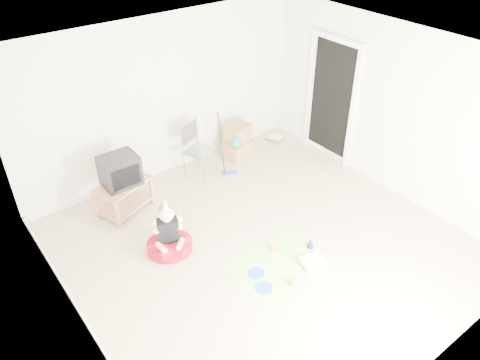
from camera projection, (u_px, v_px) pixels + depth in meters
ground at (263, 244)px, 6.47m from camera, size 5.00×5.00×0.00m
doorway_recess at (332, 101)px, 7.93m from camera, size 0.02×0.90×2.05m
tv_stand at (124, 195)px, 6.94m from camera, size 0.91×0.73×0.49m
crt_tv at (120, 171)px, 6.70m from camera, size 0.53×0.44×0.45m
folding_chair at (200, 151)px, 7.65m from camera, size 0.56×0.55×0.97m
cardboard_boxes at (238, 143)px, 8.24m from camera, size 0.56×0.47×0.61m
floor_mop at (230, 160)px, 7.80m from camera, size 0.28×0.34×1.04m
book_pile at (274, 138)px, 8.89m from camera, size 0.28×0.32×0.09m
seated_woman at (169, 240)px, 6.25m from camera, size 0.79×0.79×0.88m
party_mat at (277, 263)px, 6.16m from camera, size 1.29×0.96×0.01m
birthday_cake at (313, 262)px, 6.12m from camera, size 0.35×0.31×0.15m
blue_plate_near at (256, 273)px, 5.99m from camera, size 0.26×0.26×0.01m
blue_plate_far at (264, 288)px, 5.79m from camera, size 0.24×0.24×0.01m
orange_cup_near at (274, 249)px, 6.33m from camera, size 0.07×0.07×0.08m
orange_cup_far at (292, 282)px, 5.82m from camera, size 0.08×0.08×0.08m
blue_party_hat at (310, 243)px, 6.38m from camera, size 0.11×0.11×0.15m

